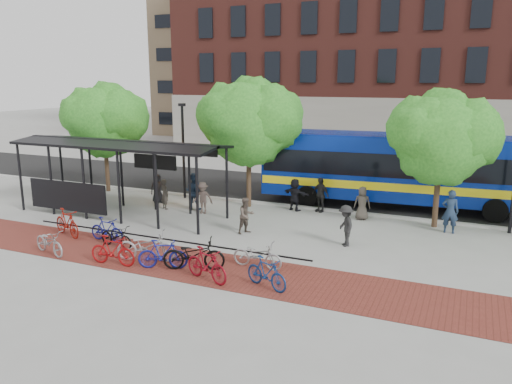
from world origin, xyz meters
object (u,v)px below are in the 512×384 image
at_px(pedestrian_1, 165,194).
at_px(tree_c, 444,135).
at_px(bike_7, 163,254).
at_px(bike_10, 257,255).
at_px(bike_2, 49,242).
at_px(lamp_post_left, 183,148).
at_px(bike_8, 194,254).
at_px(bike_4, 116,236).
at_px(pedestrian_8, 246,215).
at_px(bike_11, 266,273).
at_px(pedestrian_4, 320,195).
at_px(pedestrian_9, 346,226).
at_px(pedestrian_0, 158,188).
at_px(bus_shelter, 117,152).
at_px(tree_a, 105,118).
at_px(bike_1, 67,223).
at_px(pedestrian_7, 450,211).
at_px(bike_9, 206,265).
at_px(pedestrian_6, 362,203).
at_px(bus, 400,166).
at_px(bike_3, 107,230).
at_px(pedestrian_5, 295,195).
at_px(tree_b, 251,119).
at_px(pedestrian_3, 203,198).
at_px(pedestrian_2, 194,191).
at_px(bike_6, 146,246).
at_px(bike_5, 113,251).

bearing_deg(pedestrian_1, tree_c, -140.17).
height_order(bike_7, bike_10, bike_7).
bearing_deg(bike_2, bike_7, -68.01).
bearing_deg(lamp_post_left, bike_8, -56.76).
relative_size(lamp_post_left, bike_4, 3.05).
distance_m(bike_2, pedestrian_8, 7.72).
bearing_deg(bike_11, tree_c, -3.85).
distance_m(bike_8, pedestrian_4, 9.30).
bearing_deg(pedestrian_9, pedestrian_0, -137.12).
relative_size(bus_shelter, pedestrian_4, 6.19).
height_order(tree_a, bike_4, tree_a).
bearing_deg(tree_c, bike_11, -115.46).
height_order(tree_c, bike_1, tree_c).
relative_size(bike_10, pedestrian_0, 1.17).
bearing_deg(bike_7, pedestrian_7, -67.85).
bearing_deg(pedestrian_9, tree_c, 111.53).
bearing_deg(bike_9, pedestrian_6, 0.50).
xyz_separation_m(bus, bike_9, (-4.24, -12.27, -1.56)).
distance_m(bus, bike_9, 13.08).
distance_m(bike_1, pedestrian_0, 6.32).
bearing_deg(pedestrian_4, bike_3, -106.28).
distance_m(tree_a, bike_10, 15.33).
distance_m(pedestrian_5, pedestrian_9, 5.60).
relative_size(tree_b, bike_7, 3.74).
relative_size(bike_1, bike_9, 1.03).
height_order(pedestrian_3, pedestrian_9, pedestrian_9).
distance_m(pedestrian_4, pedestrian_9, 5.14).
relative_size(bike_7, pedestrian_3, 1.12).
distance_m(tree_c, pedestrian_2, 11.93).
bearing_deg(pedestrian_0, pedestrian_4, -37.75).
xyz_separation_m(bus, bike_6, (-7.09, -11.56, -1.55)).
bearing_deg(tree_b, pedestrian_3, -125.68).
xyz_separation_m(bike_6, pedestrian_4, (3.73, 9.08, 0.29)).
relative_size(tree_c, bus, 0.43).
xyz_separation_m(bike_9, pedestrian_0, (-7.46, 8.15, 0.22)).
bearing_deg(bike_2, tree_b, -6.14).
relative_size(bike_3, bike_8, 0.78).
bearing_deg(bike_3, pedestrian_1, 11.95).
xyz_separation_m(lamp_post_left, bike_4, (1.93, -8.15, -2.31)).
height_order(tree_b, pedestrian_6, tree_b).
relative_size(tree_c, bike_10, 3.26).
distance_m(bike_5, pedestrian_6, 11.49).
relative_size(bike_7, bike_9, 0.94).
xyz_separation_m(tree_c, bike_6, (-9.19, -8.68, -3.49)).
distance_m(bike_1, pedestrian_9, 11.39).
relative_size(bike_4, pedestrian_9, 1.03).
bearing_deg(bike_9, bike_11, -64.23).
distance_m(bike_1, bike_11, 9.73).
bearing_deg(lamp_post_left, pedestrian_2, -47.87).
relative_size(bus_shelter, pedestrian_6, 6.81).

